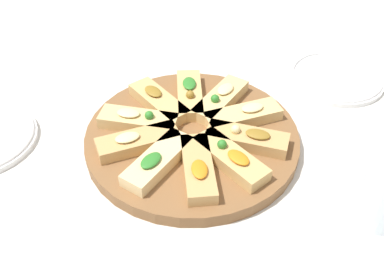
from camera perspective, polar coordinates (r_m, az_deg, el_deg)
name	(u,v)px	position (r m, az deg, el deg)	size (l,w,h in m)	color
ground_plane	(192,143)	(0.84, 0.00, -1.87)	(3.00, 3.00, 0.00)	silver
serving_board	(192,138)	(0.83, 0.00, -1.24)	(0.39, 0.39, 0.02)	brown
focaccia_slice_0	(190,94)	(0.90, -0.30, 4.31)	(0.13, 0.14, 0.04)	tan
focaccia_slice_1	(160,101)	(0.88, -4.14, 3.46)	(0.05, 0.15, 0.03)	tan
focaccia_slice_2	(138,120)	(0.84, -6.85, 0.99)	(0.13, 0.14, 0.04)	#DBB775
focaccia_slice_3	(138,141)	(0.80, -6.93, -1.69)	(0.15, 0.09, 0.03)	tan
focaccia_slice_4	(158,161)	(0.76, -4.38, -4.15)	(0.15, 0.09, 0.03)	#E5C689
focaccia_slice_5	(198,168)	(0.74, 0.79, -5.09)	(0.12, 0.15, 0.03)	tan
focaccia_slice_6	(231,157)	(0.76, 4.98, -3.75)	(0.05, 0.15, 0.04)	tan
focaccia_slice_7	(247,138)	(0.80, 7.02, -1.30)	(0.12, 0.15, 0.04)	tan
focaccia_slice_8	(243,116)	(0.85, 6.54, 1.57)	(0.15, 0.09, 0.03)	#DBB775
focaccia_slice_9	(221,99)	(0.89, 3.64, 3.66)	(0.15, 0.09, 0.04)	#DBB775
plate_right	(336,77)	(1.05, 17.79, 6.22)	(0.21, 0.21, 0.02)	white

